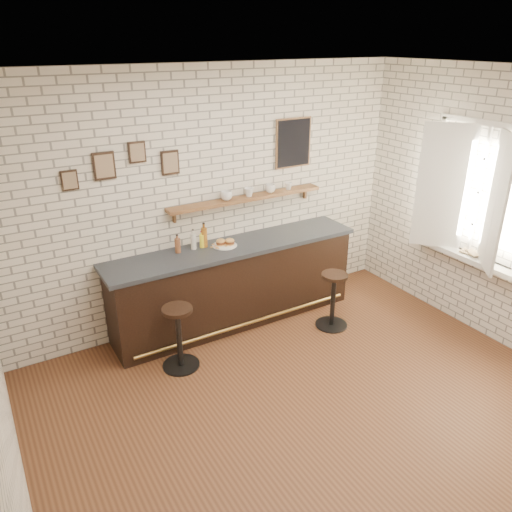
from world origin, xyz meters
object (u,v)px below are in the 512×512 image
object	(u,v)px
bitters_bottle_brown	(178,245)
book_upper	(469,253)
condiment_bottle_yellow	(202,240)
shelf_cup_c	(270,189)
bitters_bottle_amber	(204,237)
bitters_bottle_white	(193,241)
bar_counter	(235,284)
shelf_cup_a	(226,196)
bar_stool_right	(333,298)
shelf_cup_d	(288,186)
bar_stool_left	(179,336)
book_lower	(469,255)
sandwich_plate	(225,245)
shelf_cup_b	(249,192)
ciabatta_sandwich	(225,242)

from	to	relation	value
bitters_bottle_brown	book_upper	bearing A→B (deg)	-28.87
condiment_bottle_yellow	shelf_cup_c	world-z (taller)	shelf_cup_c
bitters_bottle_amber	bitters_bottle_white	bearing A→B (deg)	180.00
bar_counter	book_upper	distance (m)	2.74
shelf_cup_a	bitters_bottle_amber	bearing A→B (deg)	147.28
bitters_bottle_amber	bar_stool_right	bearing A→B (deg)	-33.72
shelf_cup_a	shelf_cup_d	xyz separation A→B (m)	(0.87, 0.00, -0.01)
bar_stool_left	shelf_cup_d	size ratio (longest dim) A/B	7.59
shelf_cup_a	bar_counter	bearing A→B (deg)	-138.35
book_lower	sandwich_plate	bearing A→B (deg)	133.32
bar_stool_left	shelf_cup_c	xyz separation A→B (m)	(1.57, 0.74, 1.17)
bitters_bottle_amber	shelf_cup_d	xyz separation A→B (m)	(1.20, 0.07, 0.41)
bar_counter	shelf_cup_c	distance (m)	1.23
bar_stool_right	bar_stool_left	bearing A→B (deg)	174.80
sandwich_plate	shelf_cup_b	world-z (taller)	shelf_cup_b
bitters_bottle_brown	book_lower	distance (m)	3.33
bar_counter	bar_stool_left	bearing A→B (deg)	-150.74
ciabatta_sandwich	bitters_bottle_amber	size ratio (longest dim) A/B	0.79
condiment_bottle_yellow	shelf_cup_b	world-z (taller)	shelf_cup_b
bitters_bottle_amber	condiment_bottle_yellow	distance (m)	0.05
sandwich_plate	bitters_bottle_white	distance (m)	0.37
bitters_bottle_brown	condiment_bottle_yellow	distance (m)	0.30
bar_counter	shelf_cup_a	xyz separation A→B (m)	(0.02, 0.20, 1.05)
bar_counter	condiment_bottle_yellow	distance (m)	0.69
book_upper	bar_counter	bearing A→B (deg)	172.91
sandwich_plate	bar_stool_left	world-z (taller)	sandwich_plate
bar_stool_left	book_upper	world-z (taller)	book_upper
bar_counter	sandwich_plate	distance (m)	0.52
bitters_bottle_white	bar_counter	bearing A→B (deg)	-16.71
bar_stool_right	shelf_cup_a	world-z (taller)	shelf_cup_a
shelf_cup_d	book_lower	bearing A→B (deg)	-36.72
bar_stool_left	shelf_cup_b	xyz separation A→B (m)	(1.27, 0.74, 1.17)
bitters_bottle_white	bar_stool_left	distance (m)	1.11
book_lower	shelf_cup_a	bearing A→B (deg)	129.22
condiment_bottle_yellow	shelf_cup_b	bearing A→B (deg)	5.64
bitters_bottle_white	bar_stool_left	bearing A→B (deg)	-126.88
shelf_cup_c	book_lower	distance (m)	2.43
bar_counter	bitters_bottle_brown	xyz separation A→B (m)	(-0.64, 0.14, 0.59)
ciabatta_sandwich	condiment_bottle_yellow	bearing A→B (deg)	158.75
shelf_cup_c	sandwich_plate	bearing A→B (deg)	100.48
bar_counter	shelf_cup_c	xyz separation A→B (m)	(0.62, 0.20, 1.04)
ciabatta_sandwich	bar_stool_right	size ratio (longest dim) A/B	0.33
bar_stool_left	bar_counter	bearing A→B (deg)	29.26
bitters_bottle_brown	book_upper	distance (m)	3.33
bar_stool_right	bitters_bottle_brown	bearing A→B (deg)	152.11
bar_stool_right	shelf_cup_b	world-z (taller)	shelf_cup_b
sandwich_plate	bar_stool_left	distance (m)	1.21
bitters_bottle_white	shelf_cup_d	size ratio (longest dim) A/B	2.56
condiment_bottle_yellow	bar_stool_left	xyz separation A→B (m)	(-0.61, -0.67, -0.71)
sandwich_plate	shelf_cup_a	world-z (taller)	shelf_cup_a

